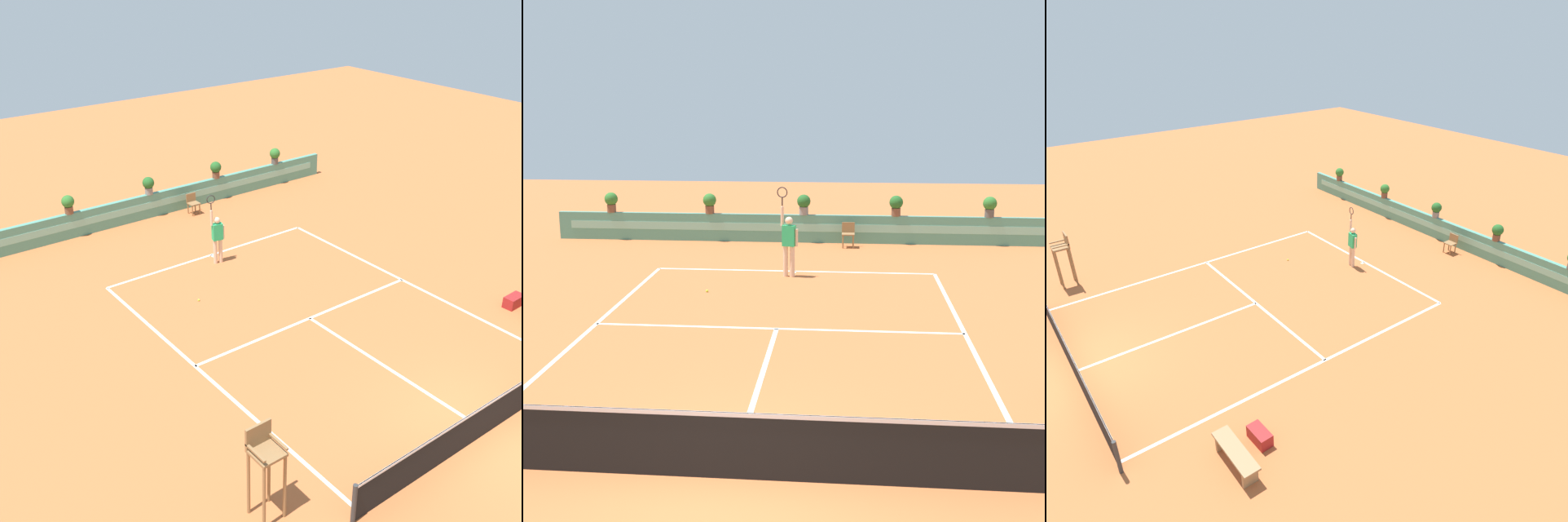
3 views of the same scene
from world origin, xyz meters
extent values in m
plane|color=#BC6033|center=(0.00, 6.00, 0.00)|extent=(60.00, 60.00, 0.00)
cube|color=white|center=(0.00, 11.89, 0.00)|extent=(8.22, 0.10, 0.01)
cube|color=white|center=(0.00, 6.40, 0.00)|extent=(8.22, 0.10, 0.01)
cube|color=white|center=(0.00, 3.20, 0.00)|extent=(0.10, 6.40, 0.01)
cube|color=white|center=(-4.11, 5.95, 0.00)|extent=(0.10, 11.89, 0.01)
cube|color=white|center=(4.11, 5.95, 0.00)|extent=(0.10, 11.89, 0.01)
cube|color=white|center=(0.00, 11.79, 0.00)|extent=(0.10, 0.20, 0.01)
cylinder|color=#333333|center=(-4.41, 0.00, 0.50)|extent=(0.10, 0.10, 1.00)
cube|color=black|center=(0.00, 0.00, 0.47)|extent=(8.82, 0.02, 0.95)
cube|color=white|center=(0.00, 0.00, 0.92)|extent=(8.82, 0.03, 0.06)
cube|color=#4C8E7A|center=(0.00, 16.39, 0.50)|extent=(18.00, 0.20, 1.00)
cube|color=#7ABCA8|center=(0.00, 16.29, 0.55)|extent=(17.10, 0.01, 0.28)
cylinder|color=olive|center=(-5.92, 0.94, 0.80)|extent=(0.07, 0.07, 1.60)
cylinder|color=olive|center=(-5.41, 0.94, 0.80)|extent=(0.07, 0.07, 1.60)
cylinder|color=olive|center=(-5.92, 1.46, 0.80)|extent=(0.07, 0.07, 1.60)
cylinder|color=olive|center=(-5.41, 1.46, 0.80)|extent=(0.07, 0.07, 1.60)
cube|color=olive|center=(-5.66, 1.20, 1.63)|extent=(0.60, 0.60, 0.06)
cube|color=olive|center=(-5.66, 1.47, 1.90)|extent=(0.60, 0.06, 0.48)
cube|color=olive|center=(-5.93, 1.20, 1.78)|extent=(0.06, 0.60, 0.04)
cube|color=olive|center=(-5.39, 1.20, 1.78)|extent=(0.06, 0.60, 0.04)
cylinder|color=olive|center=(1.41, 15.41, 0.23)|extent=(0.05, 0.05, 0.45)
cylinder|color=olive|center=(1.76, 15.41, 0.23)|extent=(0.05, 0.05, 0.45)
cylinder|color=olive|center=(1.41, 15.77, 0.23)|extent=(0.05, 0.05, 0.45)
cylinder|color=olive|center=(1.76, 15.77, 0.23)|extent=(0.05, 0.05, 0.45)
cube|color=olive|center=(1.58, 15.59, 0.47)|extent=(0.44, 0.44, 0.04)
cube|color=olive|center=(1.58, 15.79, 0.67)|extent=(0.44, 0.04, 0.36)
cube|color=maroon|center=(5.59, 3.10, 0.18)|extent=(0.71, 0.38, 0.36)
cylinder|color=beige|center=(-0.02, 11.22, 0.45)|extent=(0.14, 0.14, 0.90)
cylinder|color=beige|center=(-0.22, 11.26, 0.45)|extent=(0.14, 0.14, 0.90)
cube|color=#28B266|center=(-0.12, 11.24, 1.20)|extent=(0.40, 0.29, 0.60)
sphere|color=beige|center=(-0.12, 11.24, 1.63)|extent=(0.22, 0.22, 0.22)
cylinder|color=beige|center=(-0.31, 11.27, 1.75)|extent=(0.09, 0.09, 0.55)
cylinder|color=black|center=(-0.31, 11.27, 2.17)|extent=(0.04, 0.04, 0.24)
torus|color=#262626|center=(-0.31, 11.27, 2.43)|extent=(0.31, 0.09, 0.31)
cylinder|color=beige|center=(0.10, 11.19, 1.15)|extent=(0.09, 0.09, 0.50)
sphere|color=#CCE033|center=(-2.14, 9.33, 0.03)|extent=(0.07, 0.07, 0.07)
cylinder|color=brown|center=(3.25, 16.39, 1.14)|extent=(0.32, 0.32, 0.28)
sphere|color=#235B23|center=(3.25, 16.39, 1.48)|extent=(0.48, 0.48, 0.48)
cylinder|color=#514C47|center=(6.48, 16.39, 1.14)|extent=(0.32, 0.32, 0.28)
sphere|color=#2D6B28|center=(6.48, 16.39, 1.48)|extent=(0.48, 0.48, 0.48)
cylinder|color=gray|center=(-0.01, 16.39, 1.14)|extent=(0.32, 0.32, 0.28)
sphere|color=#235B23|center=(-0.01, 16.39, 1.48)|extent=(0.48, 0.48, 0.48)
cylinder|color=brown|center=(-3.40, 16.39, 1.14)|extent=(0.32, 0.32, 0.28)
sphere|color=#2D6B28|center=(-3.40, 16.39, 1.48)|extent=(0.48, 0.48, 0.48)
camera|label=1|loc=(-11.60, -6.47, 10.60)|focal=45.63mm
camera|label=2|loc=(1.47, -8.43, 4.89)|focal=48.50mm
camera|label=3|loc=(13.20, -1.12, 9.59)|focal=32.98mm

